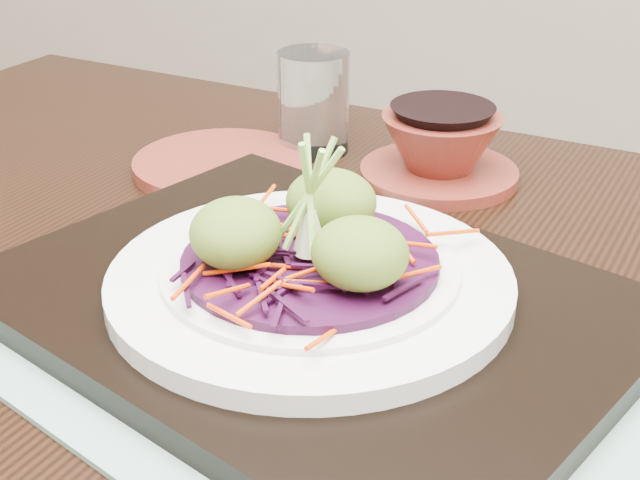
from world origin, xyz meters
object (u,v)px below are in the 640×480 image
(dining_table, at_px, (298,424))
(terracotta_bowl_set, at_px, (440,151))
(terracotta_side_plate, at_px, (222,164))
(serving_tray, at_px, (310,303))
(white_plate, at_px, (310,279))
(water_glass, at_px, (313,103))

(dining_table, xyz_separation_m, terracotta_bowl_set, (0.04, 0.26, 0.13))
(terracotta_side_plate, distance_m, terracotta_bowl_set, 0.21)
(dining_table, bearing_deg, serving_tray, -32.82)
(dining_table, xyz_separation_m, white_plate, (0.02, -0.01, 0.14))
(white_plate, relative_size, terracotta_bowl_set, 1.80)
(serving_tray, relative_size, water_glass, 4.17)
(terracotta_bowl_set, bearing_deg, terracotta_side_plate, -166.35)
(terracotta_bowl_set, bearing_deg, water_glass, 167.62)
(dining_table, distance_m, serving_tray, 0.12)
(serving_tray, xyz_separation_m, white_plate, (-0.00, -0.00, 0.02))
(white_plate, height_order, terracotta_bowl_set, terracotta_bowl_set)
(dining_table, height_order, serving_tray, serving_tray)
(serving_tray, distance_m, water_glass, 0.33)
(white_plate, distance_m, water_glass, 0.33)
(dining_table, distance_m, terracotta_bowl_set, 0.30)
(serving_tray, distance_m, white_plate, 0.02)
(terracotta_bowl_set, bearing_deg, dining_table, -99.32)
(serving_tray, relative_size, terracotta_bowl_set, 2.77)
(serving_tray, relative_size, terracotta_side_plate, 2.46)
(dining_table, height_order, terracotta_bowl_set, terracotta_bowl_set)
(terracotta_side_plate, bearing_deg, white_plate, -52.51)
(terracotta_side_plate, height_order, terracotta_bowl_set, terracotta_bowl_set)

